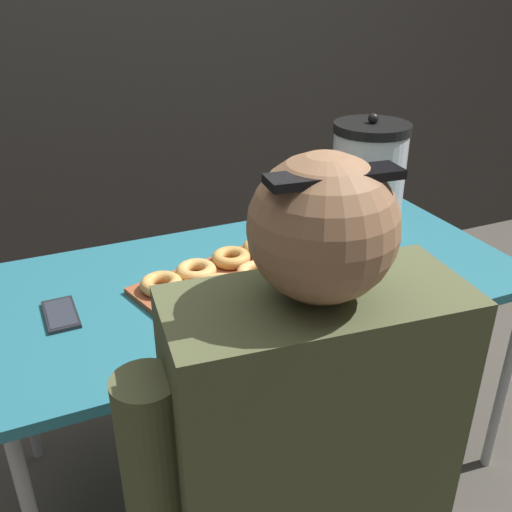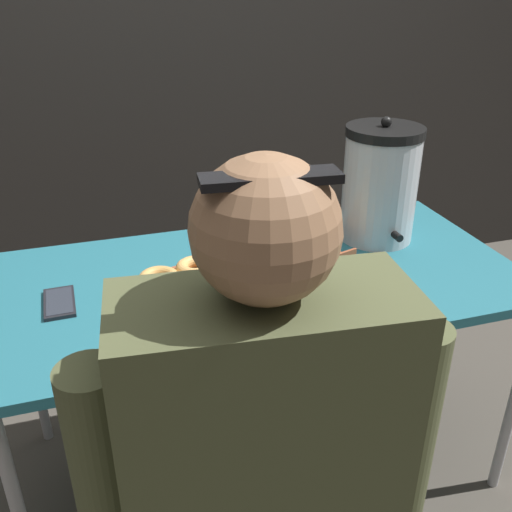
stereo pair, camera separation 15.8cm
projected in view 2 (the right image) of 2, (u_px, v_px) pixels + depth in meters
The scene contains 6 objects.
ground_plane at pixel (260, 459), 1.93m from camera, with size 12.00×12.00×0.00m, color #4C473F.
back_wall at pixel (171, 13), 2.41m from camera, with size 6.00×0.11×2.62m.
folding_table at pixel (261, 288), 1.63m from camera, with size 1.46×0.73×0.71m.
donut_box at pixel (240, 270), 1.58m from camera, with size 0.66×0.42×0.05m.
coffee_urn at pixel (380, 184), 1.75m from camera, with size 0.23×0.27×0.39m.
cell_phone at pixel (59, 303), 1.46m from camera, with size 0.08×0.15×0.01m.
Camera 2 is at (-0.43, -1.34, 1.48)m, focal length 40.00 mm.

